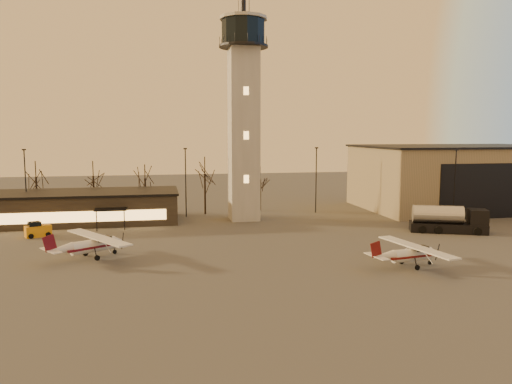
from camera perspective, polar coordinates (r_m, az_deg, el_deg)
ground at (r=43.05m, az=5.43°, el=-9.94°), size 220.00×220.00×0.00m
control_tower at (r=70.61m, az=-1.42°, el=10.01°), size 6.80×6.80×32.60m
hangar at (r=87.96m, az=21.94°, el=1.60°), size 30.60×20.60×10.30m
terminal at (r=72.94m, az=-18.96°, el=-1.62°), size 25.40×12.20×4.30m
light_poles at (r=71.91m, az=-1.13°, el=1.24°), size 58.50×12.25×10.14m
tree_row at (r=78.95m, az=-12.38°, el=1.97°), size 37.20×9.20×8.80m
cessna_front at (r=48.82m, az=17.50°, el=-7.06°), size 7.97×10.04×2.76m
cessna_rear at (r=52.39m, az=-17.93°, el=-6.05°), size 8.82×9.82×3.00m
fuel_truck at (r=66.67m, az=21.07°, el=-3.19°), size 9.39×5.84×3.37m
service_cart at (r=65.23m, az=-23.69°, el=-4.09°), size 3.24×2.67×1.82m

